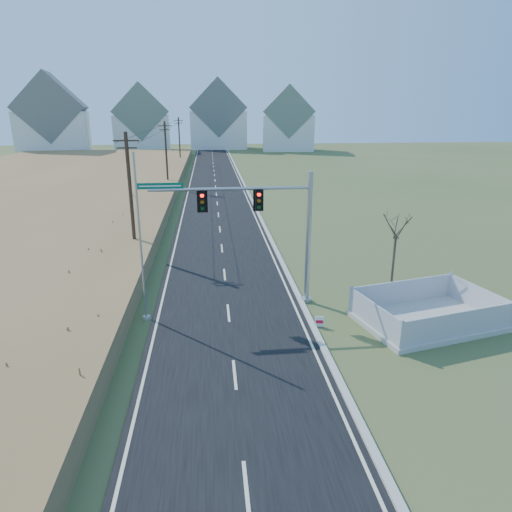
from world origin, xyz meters
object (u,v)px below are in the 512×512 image
Objects in this scene: bare_tree at (397,225)px; flagpole at (142,257)px; open_sign at (319,322)px; fence_enclosure at (427,317)px; traffic_signal_mast at (275,226)px.

flagpole is at bearing -168.03° from bare_tree.
fence_enclosure is at bearing 11.19° from open_sign.
traffic_signal_mast reaches higher than open_sign.
fence_enclosure is 0.89× the size of flagpole.
flagpole is 1.75× the size of bare_tree.
fence_enclosure is at bearing -24.18° from traffic_signal_mast.
traffic_signal_mast is 5.63m from open_sign.
fence_enclosure is 14.87m from flagpole.
open_sign is (1.88, -3.21, -4.22)m from traffic_signal_mast.
bare_tree is (7.56, 1.67, -0.56)m from traffic_signal_mast.
open_sign is at bearing -60.06° from traffic_signal_mast.
flagpole reaches higher than open_sign.
flagpole reaches higher than traffic_signal_mast.
open_sign is 9.52m from flagpole.
flagpole is (-8.80, 1.81, 3.13)m from open_sign.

